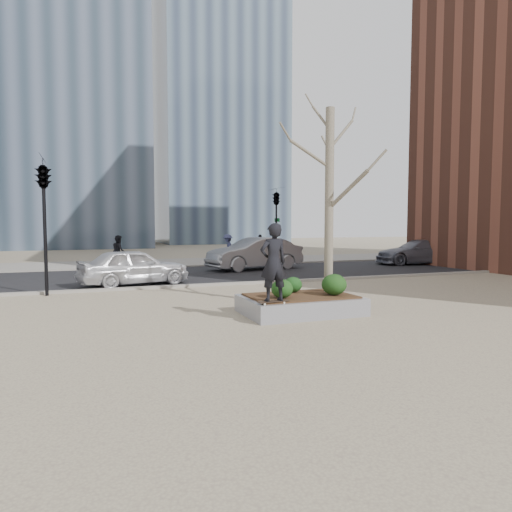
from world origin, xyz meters
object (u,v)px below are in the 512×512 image
object	(u,v)px
skateboarder	(273,262)
police_car	(134,267)
planter	(300,305)
skateboard	(273,302)

from	to	relation	value
skateboarder	police_car	bearing A→B (deg)	-76.33
police_car	planter	bearing A→B (deg)	-167.02
skateboarder	skateboard	bearing A→B (deg)	180.00
planter	police_car	bearing A→B (deg)	116.35
planter	skateboard	bearing A→B (deg)	-144.44
planter	skateboarder	size ratio (longest dim) A/B	1.62
skateboard	skateboarder	bearing A→B (deg)	0.00
planter	skateboarder	bearing A→B (deg)	-144.44
skateboard	skateboarder	distance (m)	0.96
planter	police_car	size ratio (longest dim) A/B	0.73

